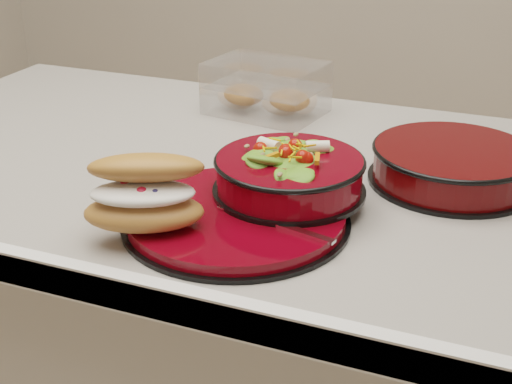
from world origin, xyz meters
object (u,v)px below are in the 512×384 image
at_px(island_counter, 221,381).
at_px(croissant, 145,193).
at_px(pastry_box, 266,89).
at_px(fork, 277,224).
at_px(salad_bowl, 289,169).
at_px(dinner_plate, 236,217).
at_px(extra_bowl, 453,163).

height_order(island_counter, croissant, croissant).
bearing_deg(croissant, pastry_box, 70.86).
distance_m(island_counter, fork, 0.54).
bearing_deg(croissant, fork, -2.24).
distance_m(salad_bowl, fork, 0.10).
distance_m(fork, pastry_box, 0.49).
distance_m(salad_bowl, croissant, 0.20).
distance_m(dinner_plate, fork, 0.07).
distance_m(island_counter, extra_bowl, 0.60).
height_order(island_counter, pastry_box, pastry_box).
relative_size(salad_bowl, pastry_box, 0.94).
distance_m(croissant, fork, 0.16).
relative_size(fork, pastry_box, 0.68).
bearing_deg(salad_bowl, dinner_plate, -120.73).
height_order(island_counter, extra_bowl, extra_bowl).
distance_m(fork, extra_bowl, 0.31).
bearing_deg(island_counter, salad_bowl, -35.36).
bearing_deg(croissant, island_counter, 73.44).
height_order(fork, pastry_box, pastry_box).
relative_size(dinner_plate, salad_bowl, 1.43).
xyz_separation_m(dinner_plate, extra_bowl, (0.24, 0.24, 0.02)).
bearing_deg(salad_bowl, island_counter, 144.64).
height_order(dinner_plate, fork, fork).
height_order(salad_bowl, pastry_box, salad_bowl).
bearing_deg(salad_bowl, pastry_box, 115.37).
distance_m(dinner_plate, salad_bowl, 0.10).
distance_m(dinner_plate, pastry_box, 0.45).
bearing_deg(extra_bowl, croissant, -136.03).
bearing_deg(salad_bowl, extra_bowl, 39.45).
bearing_deg(extra_bowl, fork, -124.60).
height_order(croissant, pastry_box, croissant).
xyz_separation_m(dinner_plate, croissant, (-0.09, -0.08, 0.05)).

